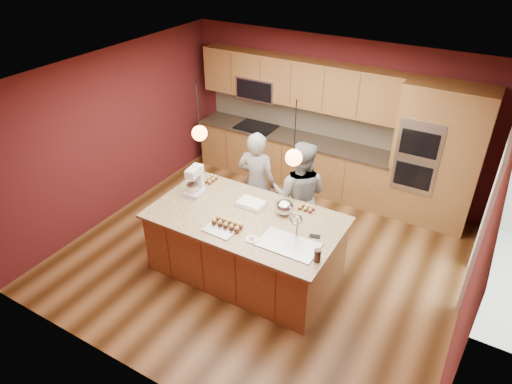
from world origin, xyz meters
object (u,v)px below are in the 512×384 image
Objects in this scene: person_left at (257,183)px; person_right at (299,195)px; stand_mixer at (195,183)px; mixing_bowl at (284,207)px; island at (246,244)px.

person_left is 0.99× the size of person_right.
mixing_bowl is at bearing 2.19° from stand_mixer.
person_left reaches higher than mixing_bowl.
island is 1.09m from person_right.
person_left is 0.73m from person_right.
mixing_bowl is (0.81, -0.65, 0.20)m from person_left.
person_right is 4.03× the size of stand_mixer.
stand_mixer is (-0.52, -0.85, 0.28)m from person_left.
stand_mixer is at bearing 50.50° from person_left.
person_right is at bearing 172.12° from person_left.
person_left is at bearing 52.17° from stand_mixer.
island is 6.06× the size of stand_mixer.
mixing_bowl is at bearing 83.90° from person_right.
island is at bearing 104.62° from person_left.
stand_mixer is at bearing 172.18° from island.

